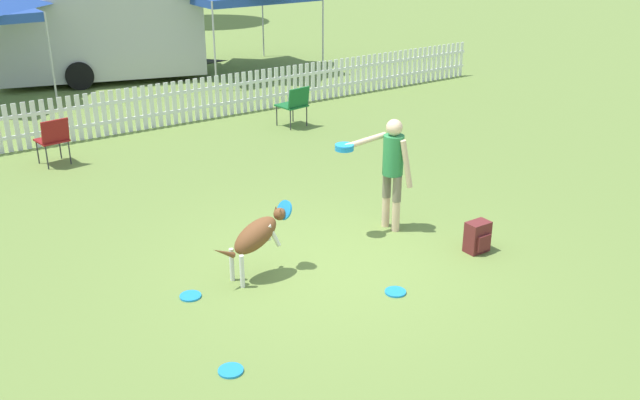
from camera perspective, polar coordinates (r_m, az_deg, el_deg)
ground_plane at (r=9.00m, az=1.22°, el=-5.13°), size 240.00×240.00×0.00m
handler_person at (r=9.63m, az=5.61°, el=3.03°), size 0.98×0.59×1.58m
leaping_dog at (r=8.50m, az=-5.09°, el=-2.82°), size 1.11×0.37×0.88m
frisbee_near_handler at (r=7.13m, az=-7.15°, el=-13.39°), size 0.25×0.25×0.02m
frisbee_near_dog at (r=8.41m, az=-10.32°, el=-7.57°), size 0.25×0.25×0.02m
frisbee_midfield at (r=8.40m, az=6.05°, el=-7.33°), size 0.25×0.25×0.02m
backpack_on_grass at (r=9.46m, az=12.51°, el=-2.91°), size 0.31×0.24×0.41m
picket_fence at (r=14.71m, az=-14.77°, el=7.03°), size 18.19×0.04×0.89m
folding_chair_center at (r=14.53m, az=-2.05°, el=7.77°), size 0.58×0.60×0.84m
folding_chair_green_right at (r=13.09m, az=-20.55°, el=4.72°), size 0.54×0.55×0.84m
equipment_trailer at (r=19.65m, az=-17.18°, el=12.60°), size 5.95×3.59×2.16m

